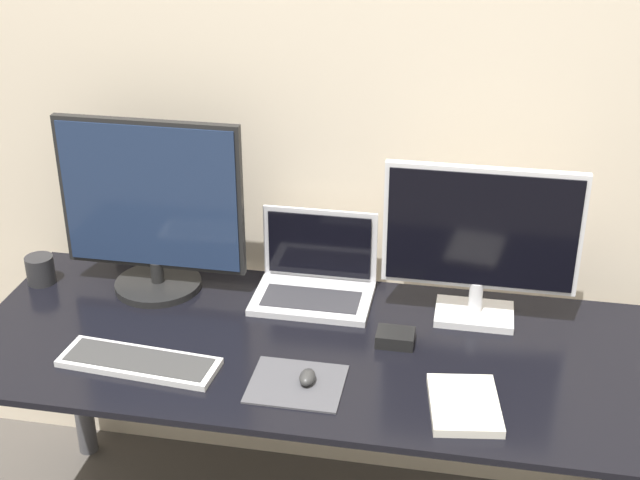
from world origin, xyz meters
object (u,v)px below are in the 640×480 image
monitor_right (481,239)px  mouse (307,377)px  laptop (315,276)px  mug (40,270)px  power_brick (395,338)px  monitor_left (152,210)px  keyboard (139,362)px  book (464,405)px

monitor_right → mouse: 0.58m
laptop → mouse: bearing=-81.6°
mug → power_brick: size_ratio=0.85×
power_brick → monitor_left: bearing=166.4°
keyboard → power_brick: power_brick is taller
mug → power_brick: (1.03, -0.13, -0.02)m
keyboard → book: bearing=-2.0°
monitor_left → laptop: 0.48m
keyboard → mouse: bearing=-0.1°
mug → power_brick: 1.04m
book → mug: size_ratio=2.87×
monitor_left → mug: 0.39m
laptop → mug: laptop is taller
book → power_brick: size_ratio=2.43×
monitor_left → monitor_right: size_ratio=1.02×
monitor_left → monitor_right: 0.89m
monitor_right → monitor_left: bearing=-180.0°
keyboard → mug: size_ratio=4.94×
laptop → keyboard: 0.56m
book → mouse: bearing=176.0°
monitor_right → book: bearing=-91.3°
laptop → book: size_ratio=1.38×
monitor_left → mouse: 0.67m
monitor_right → laptop: (-0.44, 0.04, -0.17)m
monitor_left → mug: size_ratio=6.32×
monitor_left → keyboard: 0.45m
mouse → monitor_right: bearing=45.3°
keyboard → power_brick: size_ratio=4.18×
monitor_left → monitor_right: monitor_left is taller
book → keyboard: bearing=178.0°
laptop → mouse: (0.06, -0.42, -0.04)m
monitor_left → book: monitor_left is taller
mug → book: bearing=-17.0°
monitor_left → keyboard: size_ratio=1.28×
laptop → monitor_left: bearing=-174.5°
keyboard → mug: bearing=141.0°
book → mug: (-1.21, 0.37, 0.03)m
book → mug: 1.27m
monitor_right → book: monitor_right is taller
monitor_left → monitor_right: (0.89, 0.00, -0.01)m
laptop → power_brick: bearing=-40.4°
mouse → book: (0.37, -0.03, -0.01)m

